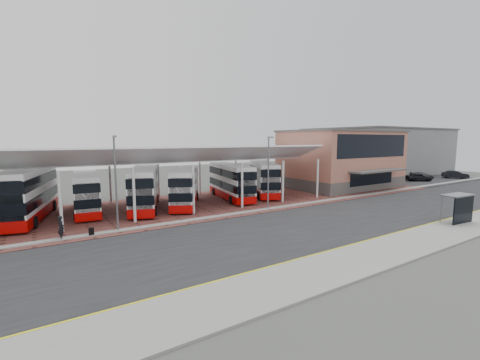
{
  "coord_description": "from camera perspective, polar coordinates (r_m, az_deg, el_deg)",
  "views": [
    {
      "loc": [
        -19.59,
        -21.52,
        7.73
      ],
      "look_at": [
        -1.29,
        6.94,
        3.48
      ],
      "focal_mm": 24.0,
      "sensor_mm": 36.0,
      "label": 1
    }
  ],
  "objects": [
    {
      "name": "warehouse",
      "position": [
        81.53,
        23.38,
        4.77
      ],
      "size": [
        30.5,
        20.5,
        10.25
      ],
      "color": "slate",
      "rests_on": "ground"
    },
    {
      "name": "yellow_line_near",
      "position": [
        25.57,
        20.08,
        -10.82
      ],
      "size": [
        120.0,
        0.12,
        0.01
      ],
      "primitive_type": "cube",
      "color": "yellow",
      "rests_on": "road"
    },
    {
      "name": "lamp_west",
      "position": [
        28.55,
        -21.21,
        -0.1
      ],
      "size": [
        0.16,
        0.9,
        8.07
      ],
      "color": "slate",
      "rests_on": "ground"
    },
    {
      "name": "ground",
      "position": [
        30.11,
        9.34,
        -7.81
      ],
      "size": [
        140.0,
        140.0,
        0.0
      ],
      "primitive_type": "plane",
      "color": "#3F413D"
    },
    {
      "name": "pedestrian",
      "position": [
        28.63,
        -29.22,
        -7.38
      ],
      "size": [
        0.61,
        0.77,
        1.86
      ],
      "primitive_type": "imported",
      "rotation": [
        0.0,
        0.0,
        1.85
      ],
      "color": "black",
      "rests_on": "forecourt"
    },
    {
      "name": "carpark_car_a",
      "position": [
        68.4,
        29.17,
        0.47
      ],
      "size": [
        4.63,
        4.04,
        1.51
      ],
      "primitive_type": "imported",
      "rotation": [
        0.0,
        0.0,
        0.94
      ],
      "color": "black",
      "rests_on": "carpark_surface"
    },
    {
      "name": "bus_2",
      "position": [
        37.12,
        -16.65,
        -1.51
      ],
      "size": [
        6.18,
        11.26,
        4.56
      ],
      "rotation": [
        0.0,
        0.0,
        -0.35
      ],
      "color": "white",
      "rests_on": "forecourt"
    },
    {
      "name": "lamp_east",
      "position": [
        35.35,
        5.08,
        1.67
      ],
      "size": [
        0.16,
        0.9,
        8.07
      ],
      "color": "slate",
      "rests_on": "ground"
    },
    {
      "name": "carpark_car_c",
      "position": [
        77.16,
        33.92,
        0.82
      ],
      "size": [
        4.23,
        4.51,
        1.51
      ],
      "primitive_type": "imported",
      "rotation": [
        0.0,
        0.0,
        0.72
      ],
      "color": "black",
      "rests_on": "carpark_surface"
    },
    {
      "name": "bus_0",
      "position": [
        37.0,
        -33.54,
        -2.13
      ],
      "size": [
        5.53,
        12.32,
        4.95
      ],
      "rotation": [
        0.0,
        0.0,
        -0.24
      ],
      "color": "white",
      "rests_on": "forecourt"
    },
    {
      "name": "bus_4",
      "position": [
        41.94,
        -1.67,
        -0.3
      ],
      "size": [
        4.48,
        11.14,
        4.48
      ],
      "rotation": [
        0.0,
        0.0,
        -0.19
      ],
      "color": "white",
      "rests_on": "forecourt"
    },
    {
      "name": "carpark_surface",
      "position": [
        71.39,
        30.7,
        -0.03
      ],
      "size": [
        22.0,
        10.0,
        0.08
      ],
      "primitive_type": "cube",
      "color": "black",
      "rests_on": "ground"
    },
    {
      "name": "road",
      "position": [
        29.4,
        10.65,
        -8.18
      ],
      "size": [
        120.0,
        14.0,
        0.02
      ],
      "primitive_type": "cube",
      "color": "black",
      "rests_on": "ground"
    },
    {
      "name": "bus_5",
      "position": [
        45.15,
        4.19,
        0.26
      ],
      "size": [
        7.31,
        10.98,
        4.55
      ],
      "rotation": [
        0.0,
        0.0,
        -0.47
      ],
      "color": "white",
      "rests_on": "forecourt"
    },
    {
      "name": "bus_shelter",
      "position": [
        36.01,
        34.71,
        -3.68
      ],
      "size": [
        3.35,
        1.76,
        2.59
      ],
      "rotation": [
        0.0,
        0.0,
        -0.09
      ],
      "color": "black",
      "rests_on": "sidewalk"
    },
    {
      "name": "yellow_line_far",
      "position": [
        25.74,
        19.54,
        -10.67
      ],
      "size": [
        120.0,
        0.12,
        0.01
      ],
      "primitive_type": "cube",
      "color": "yellow",
      "rests_on": "road"
    },
    {
      "name": "forecourt",
      "position": [
        41.44,
        -0.7,
        -3.54
      ],
      "size": [
        72.0,
        16.0,
        0.06
      ],
      "primitive_type": "cube",
      "color": "brown",
      "rests_on": "ground"
    },
    {
      "name": "canopy",
      "position": [
        38.02,
        -11.78,
        4.1
      ],
      "size": [
        37.0,
        11.63,
        7.07
      ],
      "color": "silver",
      "rests_on": "ground"
    },
    {
      "name": "bus_1",
      "position": [
        37.6,
        -25.65,
        -2.12
      ],
      "size": [
        3.36,
        10.26,
        4.15
      ],
      "rotation": [
        0.0,
        0.0,
        -0.11
      ],
      "color": "white",
      "rests_on": "forecourt"
    },
    {
      "name": "terminal",
      "position": [
        55.49,
        17.51,
        3.66
      ],
      "size": [
        18.4,
        14.4,
        9.25
      ],
      "color": "#4E4C4A",
      "rests_on": "ground"
    },
    {
      "name": "sidewalk",
      "position": [
        24.48,
        23.89,
        -11.7
      ],
      "size": [
        120.0,
        4.0,
        0.14
      ],
      "primitive_type": "cube",
      "color": "gray",
      "rests_on": "ground"
    },
    {
      "name": "carpark_car_b",
      "position": [
        73.76,
        29.62,
        0.76
      ],
      "size": [
        4.19,
        4.29,
        1.24
      ],
      "primitive_type": "imported",
      "rotation": [
        0.0,
        0.0,
        0.76
      ],
      "color": "#47484D",
      "rests_on": "carpark_surface"
    },
    {
      "name": "suitcase",
      "position": [
        28.7,
        -24.91,
        -8.34
      ],
      "size": [
        0.38,
        0.27,
        0.66
      ],
      "primitive_type": "cube",
      "color": "black",
      "rests_on": "forecourt"
    },
    {
      "name": "bus_3",
      "position": [
        38.1,
        -9.74,
        -1.29
      ],
      "size": [
        7.07,
        10.3,
        4.29
      ],
      "rotation": [
        0.0,
        0.0,
        -0.5
      ],
      "color": "white",
      "rests_on": "forecourt"
    },
    {
      "name": "north_kerb",
      "position": [
        34.8,
        2.46,
        -5.56
      ],
      "size": [
        120.0,
        0.8,
        0.14
      ],
      "primitive_type": "cube",
      "color": "gray",
      "rests_on": "ground"
    }
  ]
}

